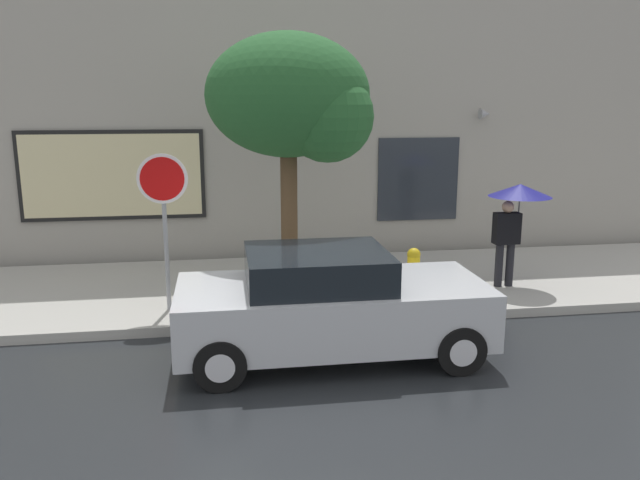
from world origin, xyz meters
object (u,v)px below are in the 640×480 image
(parked_car, at_px, (330,305))
(street_tree, at_px, (296,101))
(pedestrian_with_umbrella, at_px, (516,203))
(fire_hydrant, at_px, (413,270))
(stop_sign, at_px, (164,201))

(parked_car, xyz_separation_m, street_tree, (-0.16, 2.31, 2.65))
(pedestrian_with_umbrella, bearing_deg, fire_hydrant, -178.47)
(fire_hydrant, height_order, street_tree, street_tree)
(pedestrian_with_umbrella, relative_size, street_tree, 0.42)
(fire_hydrant, xyz_separation_m, pedestrian_with_umbrella, (1.83, 0.05, 1.11))
(stop_sign, bearing_deg, fire_hydrant, 5.36)
(stop_sign, bearing_deg, parked_car, -39.17)
(parked_car, xyz_separation_m, stop_sign, (-2.26, 1.84, 1.16))
(pedestrian_with_umbrella, bearing_deg, parked_car, -148.34)
(fire_hydrant, height_order, pedestrian_with_umbrella, pedestrian_with_umbrella)
(fire_hydrant, bearing_deg, pedestrian_with_umbrella, 1.53)
(stop_sign, bearing_deg, street_tree, 12.60)
(pedestrian_with_umbrella, relative_size, stop_sign, 0.74)
(street_tree, xyz_separation_m, stop_sign, (-2.10, -0.47, -1.49))
(pedestrian_with_umbrella, distance_m, stop_sign, 5.96)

